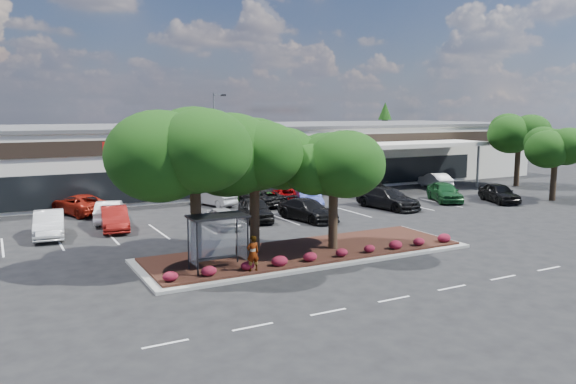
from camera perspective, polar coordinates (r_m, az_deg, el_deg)
name	(u,v)px	position (r m, az deg, el deg)	size (l,w,h in m)	color
ground	(381,268)	(28.41, 9.46, -7.60)	(160.00, 160.00, 0.00)	black
retail_store	(178,156)	(58.20, -11.13, 3.63)	(80.40, 25.20, 6.25)	silver
landscape_island	(306,252)	(30.52, 1.87, -6.13)	(18.00, 6.00, 0.26)	#969691
lane_markings	(282,229)	(36.90, -0.59, -3.78)	(33.12, 20.06, 0.01)	silver
shrub_row	(327,254)	(28.68, 3.97, -6.30)	(17.00, 0.80, 0.50)	maroon
bus_shelter	(217,226)	(26.80, -7.25, -3.44)	(2.75, 1.55, 2.59)	black
island_tree_west	(195,183)	(27.77, -9.42, 0.90)	(7.20, 7.20, 7.89)	#19360D
island_tree_mid	(254,183)	(29.73, -3.44, 0.92)	(6.60, 6.60, 7.32)	#19360D
island_tree_east	(333,189)	(30.37, 4.63, 0.29)	(5.80, 5.80, 6.50)	#19360D
tree_east_near	(555,163)	(53.34, 25.46, 2.68)	(5.60, 5.60, 6.51)	#19360D
tree_east_far	(518,149)	(62.16, 22.34, 4.06)	(6.40, 6.40, 7.62)	#19360D
conifer_north_east	(385,133)	(83.01, 9.78, 5.94)	(3.96, 3.96, 9.00)	#19360D
person_waiting	(253,253)	(26.43, -3.60, -6.22)	(0.62, 0.41, 1.69)	#594C47
light_pole	(216,149)	(53.10, -7.35, 4.34)	(1.38, 0.87, 9.35)	#969691
car_0	(49,224)	(37.44, -23.11, -3.03)	(1.71, 4.90, 1.62)	white
car_1	(114,218)	(38.21, -17.22, -2.58)	(1.62, 4.64, 1.53)	maroon
car_2	(223,218)	(37.50, -6.59, -2.62)	(1.56, 3.89, 1.32)	#B2B2B2
car_3	(255,209)	(39.66, -3.34, -1.78)	(1.89, 4.70, 1.60)	black
car_4	(308,210)	(39.71, 2.02, -1.82)	(2.11, 5.19, 1.51)	black
car_5	(309,199)	(44.03, 2.18, -0.76)	(1.70, 4.88, 1.61)	navy
car_6	(388,198)	(45.14, 10.12, -0.63)	(2.32, 5.71, 1.66)	black
car_7	(445,192)	(49.68, 15.63, 0.02)	(2.00, 4.96, 1.69)	#1A5025
car_8	(499,193)	(50.76, 20.66, -0.08)	(1.89, 4.71, 1.60)	black
car_9	(110,211)	(40.91, -17.66, -1.89)	(1.63, 4.68, 1.54)	white
car_10	(80,204)	(44.82, -20.37, -1.18)	(2.50, 5.42, 1.51)	#9F1E10
car_11	(215,198)	(46.09, -7.40, -0.58)	(1.43, 4.10, 1.35)	#B7B7B7
car_12	(262,198)	(45.69, -2.68, -0.57)	(2.29, 4.97, 1.38)	black
car_13	(248,194)	(47.81, -4.09, -0.21)	(2.25, 4.87, 1.35)	#1F4F1C
car_14	(284,195)	(47.31, -0.42, -0.28)	(2.23, 4.83, 1.34)	#8D0305
car_15	(365,186)	(51.93, 7.82, 0.58)	(2.32, 5.70, 1.66)	black
car_16	(357,188)	(51.76, 6.98, 0.42)	(1.47, 4.23, 1.39)	silver
car_17	(435,180)	(58.17, 14.72, 1.15)	(1.62, 4.64, 1.53)	white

